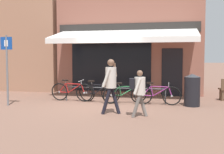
# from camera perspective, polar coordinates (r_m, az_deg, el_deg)

# --- Properties ---
(ground_plane) EXTENTS (160.00, 160.00, 0.00)m
(ground_plane) POSITION_cam_1_polar(r_m,az_deg,el_deg) (10.03, -2.21, -5.79)
(ground_plane) COLOR brown
(shop_front) EXTENTS (6.75, 4.96, 4.62)m
(shop_front) POSITION_cam_1_polar(r_m,az_deg,el_deg) (14.23, 3.98, 6.44)
(shop_front) COLOR #8E5647
(shop_front) RESTS_ON ground_plane
(neighbour_building) EXTENTS (6.13, 4.00, 4.66)m
(neighbour_building) POSITION_cam_1_polar(r_m,az_deg,el_deg) (17.03, -18.55, 5.93)
(neighbour_building) COLOR #9E7056
(neighbour_building) RESTS_ON ground_plane
(bike_rack_rail) EXTENTS (3.94, 0.04, 0.57)m
(bike_rack_rail) POSITION_cam_1_polar(r_m,az_deg,el_deg) (10.63, 0.41, -2.61)
(bike_rack_rail) COLOR #47494F
(bike_rack_rail) RESTS_ON ground_plane
(bicycle_red) EXTENTS (1.75, 0.52, 0.84)m
(bicycle_red) POSITION_cam_1_polar(r_m,az_deg,el_deg) (11.05, -8.20, -2.94)
(bicycle_red) COLOR black
(bicycle_red) RESTS_ON ground_plane
(bicycle_black) EXTENTS (1.67, 0.72, 0.86)m
(bicycle_black) POSITION_cam_1_polar(r_m,az_deg,el_deg) (10.62, -2.93, -3.21)
(bicycle_black) COLOR black
(bicycle_black) RESTS_ON ground_plane
(bicycle_green) EXTENTS (1.58, 0.88, 0.81)m
(bicycle_green) POSITION_cam_1_polar(r_m,az_deg,el_deg) (10.43, 2.69, -3.46)
(bicycle_green) COLOR black
(bicycle_green) RESTS_ON ground_plane
(bicycle_purple) EXTENTS (1.70, 0.52, 0.82)m
(bicycle_purple) POSITION_cam_1_polar(r_m,az_deg,el_deg) (10.21, 9.15, -3.59)
(bicycle_purple) COLOR black
(bicycle_purple) RESTS_ON ground_plane
(pedestrian_adult) EXTENTS (0.57, 0.54, 1.67)m
(pedestrian_adult) POSITION_cam_1_polar(r_m,az_deg,el_deg) (8.42, -0.23, -0.64)
(pedestrian_adult) COLOR black
(pedestrian_adult) RESTS_ON ground_plane
(pedestrian_child) EXTENTS (0.54, 0.55, 1.36)m
(pedestrian_child) POSITION_cam_1_polar(r_m,az_deg,el_deg) (8.06, 5.45, -2.25)
(pedestrian_child) COLOR slate
(pedestrian_child) RESTS_ON ground_plane
(litter_bin) EXTENTS (0.55, 0.55, 1.13)m
(litter_bin) POSITION_cam_1_polar(r_m,az_deg,el_deg) (10.19, 15.97, -2.57)
(litter_bin) COLOR black
(litter_bin) RESTS_ON ground_plane
(parking_sign) EXTENTS (0.44, 0.07, 2.48)m
(parking_sign) POSITION_cam_1_polar(r_m,az_deg,el_deg) (10.54, -20.57, 2.71)
(parking_sign) COLOR slate
(parking_sign) RESTS_ON ground_plane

